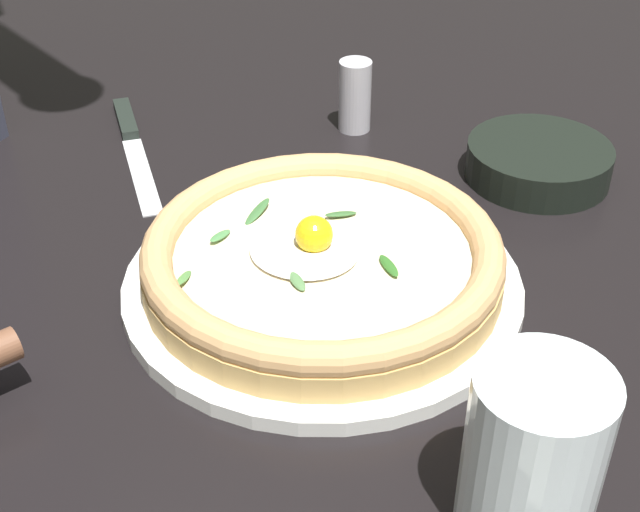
# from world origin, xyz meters

# --- Properties ---
(ground_plane) EXTENTS (2.40, 2.40, 0.03)m
(ground_plane) POSITION_xyz_m (0.00, 0.00, -0.01)
(ground_plane) COLOR black
(ground_plane) RESTS_ON ground
(pizza_plate) EXTENTS (0.30, 0.30, 0.01)m
(pizza_plate) POSITION_xyz_m (0.00, -0.01, 0.01)
(pizza_plate) COLOR white
(pizza_plate) RESTS_ON ground
(pizza) EXTENTS (0.27, 0.27, 0.05)m
(pizza) POSITION_xyz_m (0.00, -0.01, 0.03)
(pizza) COLOR tan
(pizza) RESTS_ON pizza_plate
(side_bowl) EXTENTS (0.13, 0.13, 0.03)m
(side_bowl) POSITION_xyz_m (-0.14, -0.23, 0.02)
(side_bowl) COLOR black
(side_bowl) RESTS_ON ground
(table_knife) EXTENTS (0.14, 0.19, 0.01)m
(table_knife) POSITION_xyz_m (0.25, -0.19, 0.00)
(table_knife) COLOR silver
(table_knife) RESTS_ON ground
(drinking_glass) EXTENTS (0.07, 0.07, 0.11)m
(drinking_glass) POSITION_xyz_m (-0.17, 0.16, 0.05)
(drinking_glass) COLOR silver
(drinking_glass) RESTS_ON ground
(pepper_shaker) EXTENTS (0.03, 0.03, 0.07)m
(pepper_shaker) POSITION_xyz_m (0.05, -0.27, 0.04)
(pepper_shaker) COLOR silver
(pepper_shaker) RESTS_ON ground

